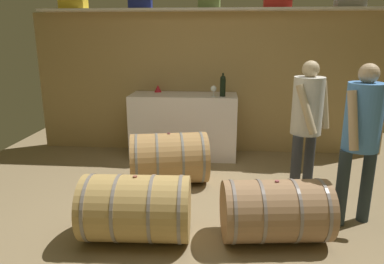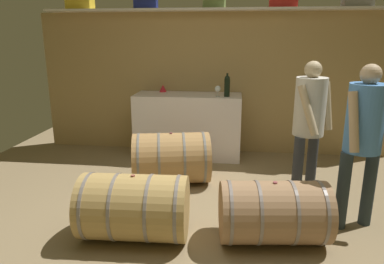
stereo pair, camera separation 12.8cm
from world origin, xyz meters
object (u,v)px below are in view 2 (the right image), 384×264
at_px(wine_bottle_dark, 227,86).
at_px(wine_barrel_near, 134,207).
at_px(red_funnel, 163,88).
at_px(wine_barrel_flank, 171,158).
at_px(toolcase_red, 283,0).
at_px(visitor_tasting, 364,131).
at_px(work_cabinet, 188,126).
at_px(wine_barrel_far, 273,212).
at_px(toolcase_navy, 146,1).
at_px(wine_glass, 218,89).
at_px(winemaker_pouring, 310,117).

height_order(wine_bottle_dark, wine_barrel_near, wine_bottle_dark).
bearing_deg(red_funnel, wine_barrel_flank, -74.55).
xyz_separation_m(toolcase_red, wine_barrel_flank, (-1.36, -1.24, -1.91)).
bearing_deg(visitor_tasting, red_funnel, -62.53).
distance_m(work_cabinet, wine_barrel_far, 2.45).
bearing_deg(work_cabinet, wine_barrel_flank, -93.77).
distance_m(toolcase_navy, wine_barrel_far, 3.53).
xyz_separation_m(toolcase_red, wine_barrel_far, (-0.25, -2.42, -1.95)).
bearing_deg(toolcase_red, wine_barrel_far, -92.70).
distance_m(wine_bottle_dark, wine_barrel_near, 2.43).
bearing_deg(wine_bottle_dark, wine_glass, -174.87).
relative_size(toolcase_red, wine_bottle_dark, 1.15).
xyz_separation_m(wine_barrel_near, visitor_tasting, (2.00, 0.45, 0.64)).
bearing_deg(toolcase_navy, wine_bottle_dark, -19.96).
bearing_deg(visitor_tasting, toolcase_navy, -59.95).
relative_size(wine_bottle_dark, wine_barrel_flank, 0.32).
height_order(wine_bottle_dark, red_funnel, wine_bottle_dark).
bearing_deg(wine_barrel_near, toolcase_navy, 97.99).
bearing_deg(wine_barrel_near, wine_barrel_far, 1.91).
xyz_separation_m(toolcase_red, work_cabinet, (-1.29, -0.20, -1.76)).
relative_size(toolcase_navy, wine_barrel_far, 0.33).
xyz_separation_m(work_cabinet, wine_bottle_dark, (0.56, -0.13, 0.62)).
bearing_deg(wine_bottle_dark, wine_barrel_far, -77.15).
bearing_deg(toolcase_navy, work_cabinet, -22.29).
bearing_deg(wine_glass, toolcase_red, 21.76).
distance_m(toolcase_navy, red_funnel, 1.27).
xyz_separation_m(work_cabinet, red_funnel, (-0.41, 0.19, 0.52)).
xyz_separation_m(wine_barrel_near, winemaker_pouring, (1.63, 1.00, 0.63)).
bearing_deg(winemaker_pouring, red_funnel, -86.08).
distance_m(work_cabinet, visitor_tasting, 2.65).
bearing_deg(red_funnel, visitor_tasting, -42.49).
xyz_separation_m(wine_bottle_dark, visitor_tasting, (1.26, -1.73, -0.15)).
relative_size(wine_barrel_flank, winemaker_pouring, 0.68).
bearing_deg(red_funnel, wine_barrel_far, -58.96).
relative_size(wine_glass, wine_barrel_flank, 0.15).
distance_m(wine_bottle_dark, wine_barrel_flank, 1.35).
xyz_separation_m(wine_barrel_far, visitor_tasting, (0.79, 0.36, 0.66)).
relative_size(wine_bottle_dark, winemaker_pouring, 0.22).
xyz_separation_m(toolcase_navy, wine_bottle_dark, (1.20, -0.33, -1.15)).
xyz_separation_m(work_cabinet, wine_barrel_far, (1.04, -2.21, -0.19)).
height_order(toolcase_navy, wine_glass, toolcase_navy).
bearing_deg(wine_barrel_flank, toolcase_navy, 102.28).
bearing_deg(wine_glass, red_funnel, 158.54).
height_order(winemaker_pouring, visitor_tasting, visitor_tasting).
bearing_deg(wine_barrel_far, wine_barrel_flank, 126.47).
distance_m(toolcase_red, wine_bottle_dark, 1.39).
xyz_separation_m(toolcase_navy, winemaker_pouring, (2.10, -1.51, -1.31)).
bearing_deg(visitor_tasting, wine_barrel_far, 4.47).
bearing_deg(wine_barrel_near, visitor_tasting, 10.28).
distance_m(toolcase_navy, visitor_tasting, 3.46).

